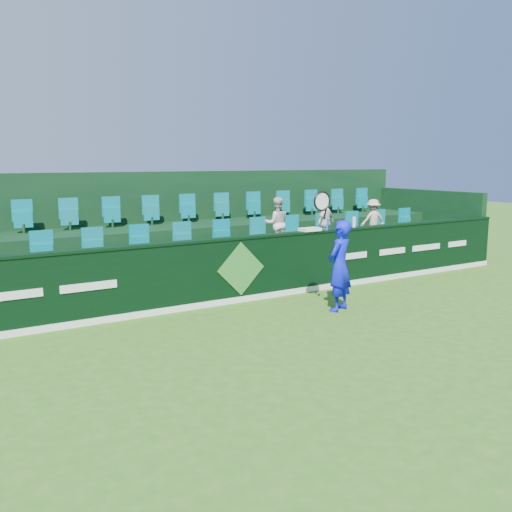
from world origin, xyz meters
TOP-DOWN VIEW (x-y plane):
  - ground at (0.00, 0.00)m, footprint 60.00×60.00m
  - sponsor_hoarding at (0.00, 4.00)m, footprint 16.00×0.25m
  - stand_tier_front at (0.00, 5.10)m, footprint 16.00×2.00m
  - stand_tier_back at (0.00, 7.00)m, footprint 16.00×1.80m
  - stand_rear at (0.00, 7.44)m, footprint 16.00×4.10m
  - seat_row_front at (0.00, 5.50)m, footprint 13.50×0.50m
  - seat_row_back at (0.00, 7.30)m, footprint 13.50×0.50m
  - tennis_player at (1.27, 2.33)m, footprint 1.14×0.64m
  - spectator_left at (1.72, 5.12)m, footprint 0.72×0.65m
  - spectator_middle at (3.19, 5.12)m, footprint 0.71×0.48m
  - spectator_right at (4.80, 5.12)m, footprint 0.76×0.53m
  - towel at (1.84, 4.00)m, footprint 0.45×0.29m
  - drinks_bottle at (3.13, 4.00)m, footprint 0.08×0.08m

SIDE VIEW (x-z plane):
  - ground at x=0.00m, z-range 0.00..0.00m
  - stand_tier_front at x=0.00m, z-range 0.00..0.80m
  - stand_tier_back at x=0.00m, z-range 0.00..1.30m
  - sponsor_hoarding at x=0.00m, z-range 0.00..1.35m
  - tennis_player at x=1.27m, z-range -0.29..2.08m
  - seat_row_front at x=0.00m, z-range 0.80..1.40m
  - stand_rear at x=0.00m, z-range -0.08..2.52m
  - spectator_right at x=4.80m, z-range 0.80..1.88m
  - spectator_middle at x=3.19m, z-range 0.80..1.93m
  - towel at x=1.84m, z-range 1.35..1.42m
  - spectator_left at x=1.72m, z-range 0.80..2.04m
  - drinks_bottle at x=3.13m, z-range 1.35..1.60m
  - seat_row_back at x=0.00m, z-range 1.30..1.90m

